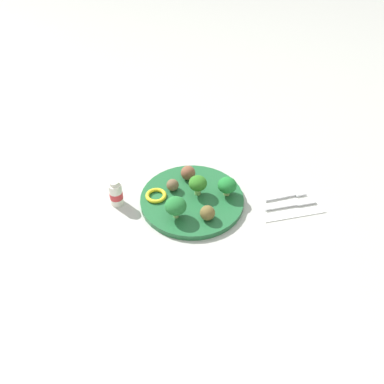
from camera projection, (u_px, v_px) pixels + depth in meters
name	position (u px, v px, depth m)	size (l,w,h in m)	color
ground_plane	(192.00, 202.00, 1.07)	(4.00, 4.00, 0.00)	#B2B2AD
plate	(192.00, 200.00, 1.06)	(0.28, 0.28, 0.02)	#236638
broccoli_floret_center	(176.00, 206.00, 0.98)	(0.06, 0.06, 0.06)	#A5CF7B
broccoli_floret_front_right	(198.00, 184.00, 1.05)	(0.05, 0.05, 0.06)	#8FBC66
broccoli_floret_near_rim	(227.00, 186.00, 1.05)	(0.05, 0.05, 0.05)	#A3B76C
meatball_front_left	(207.00, 213.00, 0.99)	(0.04, 0.04, 0.04)	brown
meatball_back_left	(173.00, 185.00, 1.07)	(0.03, 0.03, 0.03)	brown
meatball_front_right	(188.00, 173.00, 1.10)	(0.04, 0.04, 0.04)	brown
pepper_ring_mid_left	(156.00, 196.00, 1.06)	(0.06, 0.06, 0.01)	yellow
napkin	(287.00, 202.00, 1.07)	(0.17, 0.12, 0.01)	white
fork	(287.00, 195.00, 1.08)	(0.12, 0.03, 0.01)	silver
knife	(293.00, 204.00, 1.05)	(0.15, 0.03, 0.01)	silver
yogurt_bottle	(116.00, 194.00, 1.04)	(0.04, 0.04, 0.08)	white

